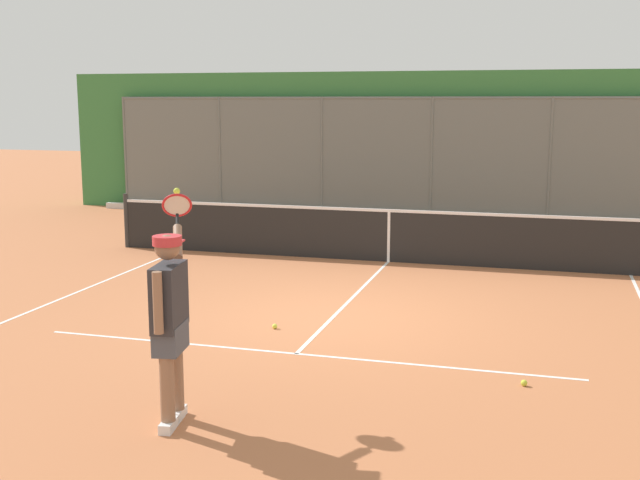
# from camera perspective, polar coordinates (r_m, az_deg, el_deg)

# --- Properties ---
(ground_plane) EXTENTS (60.00, 60.00, 0.00)m
(ground_plane) POSITION_cam_1_polar(r_m,az_deg,el_deg) (10.78, 0.93, -5.56)
(ground_plane) COLOR #B76B42
(court_line_markings) EXTENTS (8.30, 10.05, 0.01)m
(court_line_markings) POSITION_cam_1_polar(r_m,az_deg,el_deg) (9.02, -2.29, -8.71)
(court_line_markings) COLOR white
(court_line_markings) RESTS_ON ground
(fence_backdrop) EXTENTS (19.45, 1.37, 3.58)m
(fence_backdrop) POSITION_cam_1_polar(r_m,az_deg,el_deg) (19.99, 8.27, 6.71)
(fence_backdrop) COLOR slate
(fence_backdrop) RESTS_ON ground
(tennis_net) EXTENTS (10.66, 0.09, 1.07)m
(tennis_net) POSITION_cam_1_polar(r_m,az_deg,el_deg) (14.37, 4.96, 0.37)
(tennis_net) COLOR #2D2D2D
(tennis_net) RESTS_ON ground
(tennis_player) EXTENTS (0.63, 1.38, 2.03)m
(tennis_player) POSITION_cam_1_polar(r_m,az_deg,el_deg) (7.20, -10.72, -5.20)
(tennis_player) COLOR silver
(tennis_player) RESTS_ON ground
(tennis_ball_by_sideline) EXTENTS (0.07, 0.07, 0.07)m
(tennis_ball_by_sideline) POSITION_cam_1_polar(r_m,az_deg,el_deg) (8.54, 14.42, -9.90)
(tennis_ball_by_sideline) COLOR #C1D138
(tennis_ball_by_sideline) RESTS_ON ground
(tennis_ball_near_net) EXTENTS (0.07, 0.07, 0.07)m
(tennis_ball_near_net) POSITION_cam_1_polar(r_m,az_deg,el_deg) (10.26, -3.27, -6.20)
(tennis_ball_near_net) COLOR #D6E042
(tennis_ball_near_net) RESTS_ON ground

